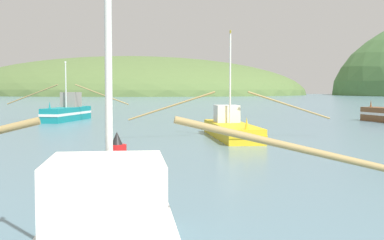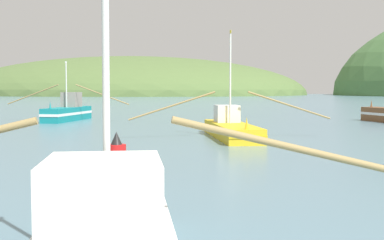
% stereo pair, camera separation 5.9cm
% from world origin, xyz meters
% --- Properties ---
extents(hill_far_right, '(183.09, 146.47, 39.21)m').
position_xyz_m(hill_far_right, '(-68.52, 257.17, 0.00)').
color(hill_far_right, '#516B38').
rests_on(hill_far_right, ground).
extents(fishing_boat_yellow, '(12.91, 10.10, 7.01)m').
position_xyz_m(fishing_boat_yellow, '(1.71, 32.00, 0.61)').
color(fishing_boat_yellow, gold).
rests_on(fishing_boat_yellow, ground).
extents(fishing_boat_teal, '(12.70, 8.63, 5.88)m').
position_xyz_m(fishing_boat_teal, '(-15.61, 46.86, 0.91)').
color(fishing_boat_teal, '#147F84').
rests_on(fishing_boat_teal, ground).
extents(channel_buoy, '(0.74, 0.74, 1.53)m').
position_xyz_m(channel_buoy, '(-1.71, 17.86, 0.63)').
color(channel_buoy, red).
rests_on(channel_buoy, ground).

